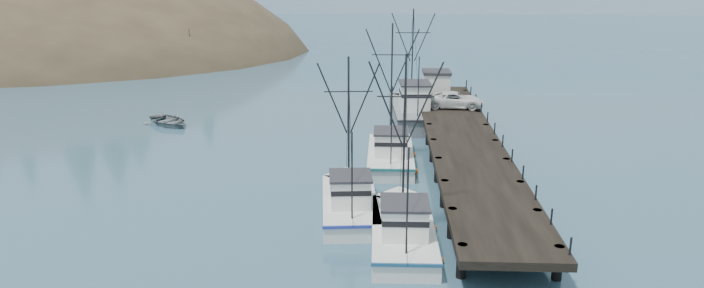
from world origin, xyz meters
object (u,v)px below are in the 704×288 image
Objects in this scene: pier at (464,143)px; work_vessel at (412,110)px; trawler_far at (390,153)px; trawler_near at (403,229)px; pier_shed at (436,83)px; trawler_mid at (349,201)px; motorboat at (169,125)px; pickup_truck at (455,100)px.

work_vessel reaches higher than pier.
trawler_far reaches higher than work_vessel.
pier_shed is (4.65, 32.61, 2.60)m from trawler_near.
trawler_mid is 25.11m from work_vessel.
work_vessel is (2.47, 13.60, 0.41)m from trawler_far.
pier is 3.67× the size of trawler_far.
trawler_near is 1.07× the size of trawler_mid.
work_vessel reaches higher than motorboat.
trawler_far is (-0.56, 15.29, 0.00)m from trawler_near.
trawler_near is at bearing -93.78° from work_vessel.
pickup_truck is (4.22, -1.80, 1.58)m from work_vessel.
trawler_far reaches higher than pier.
motorboat is (-25.31, -2.44, -1.23)m from work_vessel.
pier is 3.72× the size of trawler_near.
trawler_near is 0.99× the size of trawler_far.
trawler_mid is at bearing -102.49° from work_vessel.
pickup_truck is at bearing -74.95° from pier_shed.
pier_shed is (2.74, 3.71, 2.19)m from work_vessel.
pickup_truck is (0.47, 11.46, 1.11)m from pier.
pier_shed is (8.17, 28.23, 2.60)m from trawler_mid.
motorboat is (-19.88, 22.07, -0.82)m from trawler_mid.
pickup_truck is 1.03× the size of motorboat.
trawler_near is 28.96m from work_vessel.
trawler_mid is 1.98× the size of motorboat.
trawler_far is at bearing -176.85° from pier.
pickup_truck is (6.13, 27.10, 1.99)m from trawler_near.
work_vessel reaches higher than pickup_truck.
trawler_near is 2.04× the size of pickup_truck.
trawler_mid is 29.50m from pier_shed.
work_vessel reaches higher than trawler_mid.
trawler_mid is at bearing 128.79° from trawler_near.
pier is 13.75× the size of pier_shed.
pier is 13.79m from work_vessel.
trawler_near reaches higher than motorboat.
trawler_near is at bearing -98.12° from pier_shed.
motorboat is at bearing -167.63° from pier_shed.
pickup_truck is (1.48, -5.51, -0.61)m from pier_shed.
trawler_far is at bearing -100.30° from work_vessel.
pickup_truck is (9.65, 22.72, 1.99)m from trawler_mid.
work_vessel reaches higher than trawler_near.
motorboat is (-28.06, -6.16, -3.42)m from pier_shed.
pier_shed reaches higher than pier.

